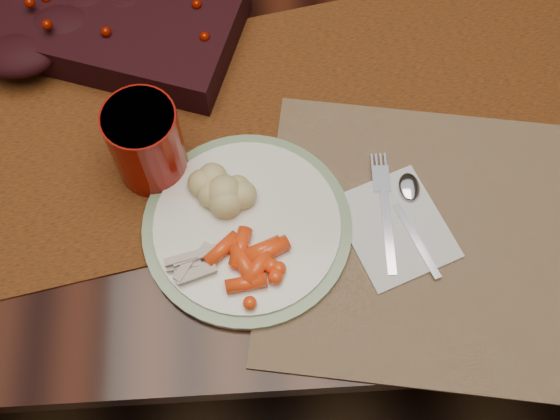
{
  "coord_description": "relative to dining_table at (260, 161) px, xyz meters",
  "views": [
    {
      "loc": [
        0.0,
        -0.64,
        1.56
      ],
      "look_at": [
        0.02,
        -0.3,
        0.8
      ],
      "focal_mm": 45.0,
      "sensor_mm": 36.0,
      "label": 1
    }
  ],
  "objects": [
    {
      "name": "centerpiece",
      "position": [
        -0.21,
        0.02,
        0.42
      ],
      "size": [
        0.42,
        0.31,
        0.08
      ],
      "primitive_type": null,
      "rotation": [
        0.0,
        0.0,
        -0.34
      ],
      "color": "black",
      "rests_on": "table_runner"
    },
    {
      "name": "red_cup",
      "position": [
        -0.14,
        -0.21,
        0.44
      ],
      "size": [
        0.11,
        0.11,
        0.12
      ],
      "primitive_type": "cylinder",
      "rotation": [
        0.0,
        0.0,
        0.22
      ],
      "color": "#7F0802",
      "rests_on": "placemat_main"
    },
    {
      "name": "napkin",
      "position": [
        0.16,
        -0.31,
        0.38
      ],
      "size": [
        0.16,
        0.17,
        0.0
      ],
      "primitive_type": "cube",
      "rotation": [
        0.0,
        0.0,
        0.36
      ],
      "color": "silver",
      "rests_on": "placemat_main"
    },
    {
      "name": "fork",
      "position": [
        0.15,
        -0.3,
        0.39
      ],
      "size": [
        0.03,
        0.15,
        0.0
      ],
      "primitive_type": null,
      "rotation": [
        0.0,
        0.0,
        -0.03
      ],
      "color": "white",
      "rests_on": "napkin"
    },
    {
      "name": "placemat_main",
      "position": [
        0.25,
        -0.33,
        0.38
      ],
      "size": [
        0.56,
        0.45,
        0.0
      ],
      "primitive_type": "cube",
      "rotation": [
        0.0,
        0.0,
        -0.17
      ],
      "color": "brown",
      "rests_on": "dining_table"
    },
    {
      "name": "baby_carrots",
      "position": [
        -0.01,
        -0.35,
        0.4
      ],
      "size": [
        0.13,
        0.12,
        0.02
      ],
      "primitive_type": null,
      "rotation": [
        0.0,
        0.0,
        -0.29
      ],
      "color": "#FF4010",
      "rests_on": "dinner_plate"
    },
    {
      "name": "mashed_potatoes",
      "position": [
        -0.05,
        -0.25,
        0.42
      ],
      "size": [
        0.11,
        0.1,
        0.05
      ],
      "primitive_type": null,
      "rotation": [
        0.0,
        0.0,
        0.32
      ],
      "color": "tan",
      "rests_on": "dinner_plate"
    },
    {
      "name": "dinner_plate",
      "position": [
        -0.02,
        -0.3,
        0.39
      ],
      "size": [
        0.32,
        0.32,
        0.01
      ],
      "primitive_type": "cylinder",
      "rotation": [
        0.0,
        0.0,
        0.26
      ],
      "color": "white",
      "rests_on": "placemat_main"
    },
    {
      "name": "dining_table",
      "position": [
        0.0,
        0.0,
        0.0
      ],
      "size": [
        1.8,
        1.0,
        0.75
      ],
      "primitive_type": "cube",
      "color": "black",
      "rests_on": "floor"
    },
    {
      "name": "floor",
      "position": [
        0.0,
        0.0,
        -0.38
      ],
      "size": [
        5.0,
        5.0,
        0.0
      ],
      "primitive_type": "plane",
      "color": "black",
      "rests_on": "ground"
    },
    {
      "name": "spoon",
      "position": [
        0.19,
        -0.31,
        0.39
      ],
      "size": [
        0.07,
        0.14,
        0.0
      ],
      "primitive_type": null,
      "rotation": [
        0.0,
        0.0,
        0.36
      ],
      "color": "white",
      "rests_on": "napkin"
    },
    {
      "name": "turkey_shreds",
      "position": [
        -0.08,
        -0.36,
        0.4
      ],
      "size": [
        0.08,
        0.08,
        0.02
      ],
      "primitive_type": null,
      "rotation": [
        0.0,
        0.0,
        0.32
      ],
      "color": "beige",
      "rests_on": "dinner_plate"
    },
    {
      "name": "table_runner",
      "position": [
        -0.02,
        -0.14,
        0.38
      ],
      "size": [
        1.68,
        0.64,
        0.0
      ],
      "primitive_type": "cube",
      "rotation": [
        0.0,
        0.0,
        0.19
      ],
      "color": "#4A250B",
      "rests_on": "dining_table"
    }
  ]
}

